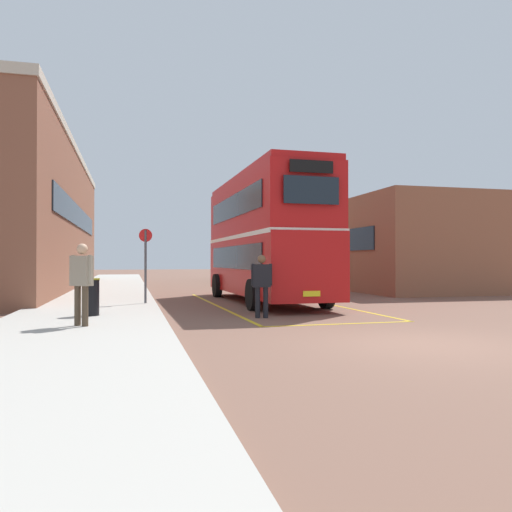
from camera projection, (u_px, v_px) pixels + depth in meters
ground_plane at (249, 294)px, 23.50m from camera, size 135.60×135.60×0.00m
sidewalk_left at (106, 292)px, 24.25m from camera, size 4.00×57.60×0.14m
brick_building_left at (20, 219)px, 26.44m from camera, size 5.92×24.83×7.51m
depot_building_right at (384, 247)px, 29.62m from camera, size 7.35×15.45×4.78m
double_decker_bus at (264, 236)px, 19.16m from camera, size 2.91×9.91×4.75m
single_deck_bus at (250, 260)px, 39.05m from camera, size 3.04×9.39×3.02m
pedestrian_boarding at (262, 281)px, 13.85m from camera, size 0.58×0.29×1.73m
pedestrian_waiting_near at (82, 278)px, 11.08m from camera, size 0.53×0.51×1.81m
litter_bin at (91, 297)px, 13.16m from camera, size 0.44×0.44×0.97m
bus_stop_sign at (145, 258)px, 17.02m from camera, size 0.44×0.08×2.51m
bay_marking_yellow at (279, 306)px, 17.34m from camera, size 4.36×11.93×0.01m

